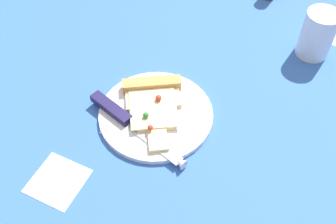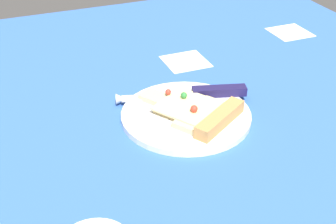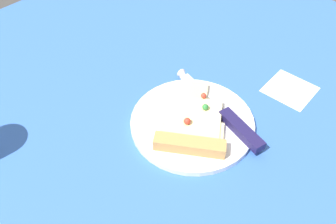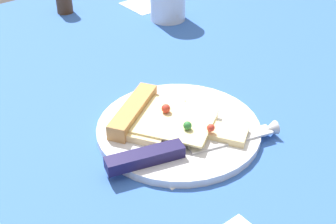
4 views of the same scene
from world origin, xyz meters
The scene contains 4 objects.
ground_plane centered at (0.03, -0.01, -1.50)cm, with size 124.08×124.08×3.00cm.
plate centered at (2.64, 0.45, 0.55)cm, with size 22.63×22.63×1.11cm, color silver.
pizza_slice centered at (4.02, -1.75, 1.90)cm, with size 15.82×18.89×2.55cm.
knife centered at (6.41, 4.64, 1.71)cm, with size 23.61×8.83×2.45cm.
Camera 3 is at (26.53, -33.64, 46.53)cm, focal length 35.90 mm.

